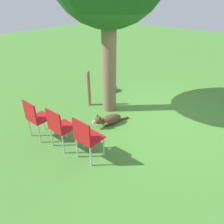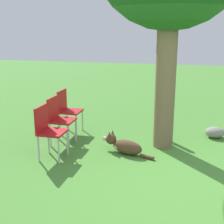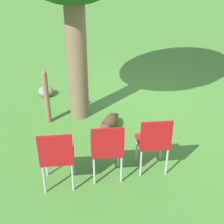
{
  "view_description": "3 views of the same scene",
  "coord_description": "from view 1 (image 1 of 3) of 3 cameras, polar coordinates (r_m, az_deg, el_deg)",
  "views": [
    {
      "loc": [
        -4.35,
        -2.53,
        2.92
      ],
      "look_at": [
        -0.82,
        0.44,
        0.33
      ],
      "focal_mm": 35.0,
      "sensor_mm": 36.0,
      "label": 1
    },
    {
      "loc": [
        0.13,
        -4.62,
        2.16
      ],
      "look_at": [
        -1.2,
        0.76,
        0.67
      ],
      "focal_mm": 50.0,
      "sensor_mm": 36.0,
      "label": 2
    },
    {
      "loc": [
        -5.72,
        0.97,
        3.0
      ],
      "look_at": [
        -0.92,
        0.43,
        0.38
      ],
      "focal_mm": 50.0,
      "sensor_mm": 36.0,
      "label": 3
    }
  ],
  "objects": [
    {
      "name": "ground_plane",
      "position": [
        5.82,
        8.54,
        -1.17
      ],
      "size": [
        30.0,
        30.0,
        0.0
      ],
      "primitive_type": "plane",
      "color": "#478433"
    },
    {
      "name": "dog",
      "position": [
        5.35,
        -0.97,
        -2.04
      ],
      "size": [
        0.98,
        0.44,
        0.37
      ],
      "rotation": [
        0.0,
        0.0,
        2.81
      ],
      "color": "#513823",
      "rests_on": "ground_plane"
    },
    {
      "name": "fence_post",
      "position": [
        6.15,
        -6.12,
        6.19
      ],
      "size": [
        0.1,
        0.1,
        1.03
      ],
      "color": "#846647",
      "rests_on": "ground_plane"
    },
    {
      "name": "red_chair_0",
      "position": [
        4.11,
        -6.69,
        -6.33
      ],
      "size": [
        0.42,
        0.44,
        0.91
      ],
      "rotation": [
        0.0,
        0.0,
        -0.01
      ],
      "color": "#B21419",
      "rests_on": "ground_plane"
    },
    {
      "name": "red_chair_1",
      "position": [
        4.51,
        -13.58,
        -3.51
      ],
      "size": [
        0.42,
        0.44,
        0.91
      ],
      "rotation": [
        0.0,
        0.0,
        -0.01
      ],
      "color": "#B21419",
      "rests_on": "ground_plane"
    },
    {
      "name": "red_chair_2",
      "position": [
        4.97,
        -19.25,
        -1.14
      ],
      "size": [
        0.42,
        0.44,
        0.91
      ],
      "rotation": [
        0.0,
        0.0,
        -0.01
      ],
      "color": "#B21419",
      "rests_on": "ground_plane"
    },
    {
      "name": "garden_rock",
      "position": [
        7.19,
        0.02,
        6.33
      ],
      "size": [
        0.38,
        0.33,
        0.22
      ],
      "color": "gray",
      "rests_on": "ground_plane"
    }
  ]
}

